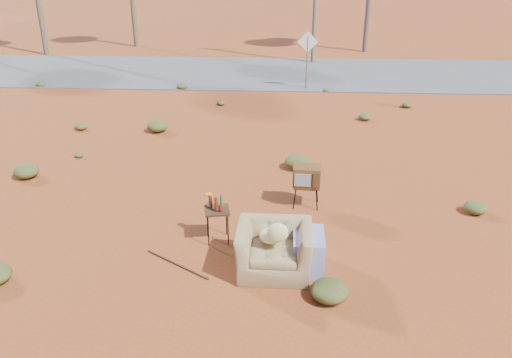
{
  "coord_description": "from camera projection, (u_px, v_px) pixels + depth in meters",
  "views": [
    {
      "loc": [
        0.7,
        -7.22,
        4.6
      ],
      "look_at": [
        0.19,
        1.41,
        0.8
      ],
      "focal_mm": 35.0,
      "sensor_mm": 36.0,
      "label": 1
    }
  ],
  "objects": [
    {
      "name": "tv_unit",
      "position": [
        307.0,
        177.0,
        9.93
      ],
      "size": [
        0.57,
        0.47,
        0.87
      ],
      "rotation": [
        0.0,
        0.0,
        -0.07
      ],
      "color": "black",
      "rests_on": "ground"
    },
    {
      "name": "ground",
      "position": [
        240.0,
        255.0,
        8.49
      ],
      "size": [
        140.0,
        140.0,
        0.0
      ],
      "primitive_type": "plane",
      "color": "#94391D",
      "rests_on": "ground"
    },
    {
      "name": "road_sign",
      "position": [
        307.0,
        50.0,
        18.77
      ],
      "size": [
        0.78,
        0.06,
        2.19
      ],
      "color": "brown",
      "rests_on": "ground"
    },
    {
      "name": "scrub_patch",
      "position": [
        223.0,
        154.0,
        12.5
      ],
      "size": [
        17.49,
        8.07,
        0.33
      ],
      "color": "#494E22",
      "rests_on": "ground"
    },
    {
      "name": "side_table",
      "position": [
        215.0,
        208.0,
        8.7
      ],
      "size": [
        0.5,
        0.5,
        0.88
      ],
      "rotation": [
        0.0,
        0.0,
        0.2
      ],
      "color": "#342313",
      "rests_on": "ground"
    },
    {
      "name": "rusty_bar",
      "position": [
        177.0,
        264.0,
        8.19
      ],
      "size": [
        1.17,
        0.79,
        0.04
      ],
      "primitive_type": "cylinder",
      "rotation": [
        0.0,
        1.57,
        -0.59
      ],
      "color": "#4A2413",
      "rests_on": "ground"
    },
    {
      "name": "armchair",
      "position": [
        281.0,
        243.0,
        7.9
      ],
      "size": [
        1.4,
        0.88,
        1.03
      ],
      "rotation": [
        0.0,
        0.0,
        -0.01
      ],
      "color": "olive",
      "rests_on": "ground"
    },
    {
      "name": "highway",
      "position": [
        270.0,
        72.0,
        22.19
      ],
      "size": [
        140.0,
        7.0,
        0.04
      ],
      "primitive_type": "cube",
      "color": "#565659",
      "rests_on": "ground"
    }
  ]
}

